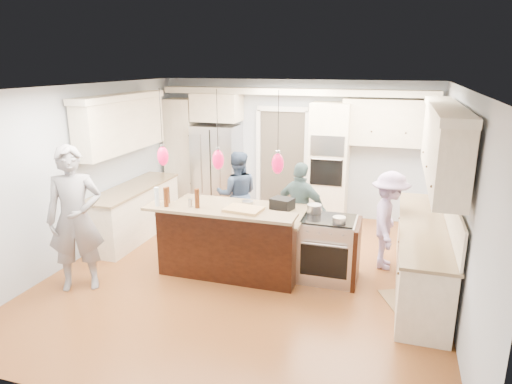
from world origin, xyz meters
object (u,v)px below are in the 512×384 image
kitchen_island (235,238)px  person_far_left (237,194)px  island_range (330,249)px  person_bar_end (75,219)px  refrigerator (217,169)px

kitchen_island → person_far_left: bearing=107.7°
kitchen_island → island_range: 1.41m
person_far_left → kitchen_island: bearing=88.6°
kitchen_island → person_bar_end: bearing=-147.0°
island_range → person_bar_end: (-3.24, -1.27, 0.54)m
kitchen_island → island_range: kitchen_island is taller
refrigerator → kitchen_island: bearing=-63.1°
island_range → kitchen_island: bearing=-176.9°
island_range → person_bar_end: 3.52m
refrigerator → kitchen_island: 2.91m
refrigerator → island_range: bearing=-42.6°
refrigerator → person_far_left: refrigerator is taller
kitchen_island → person_bar_end: size_ratio=1.05×
refrigerator → person_bar_end: person_bar_end is taller
island_range → person_far_left: person_far_left is taller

